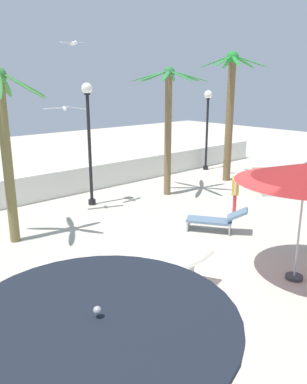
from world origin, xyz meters
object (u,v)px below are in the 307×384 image
at_px(lounge_chair_0, 263,182).
at_px(patio_umbrella_0, 306,173).
at_px(palm_tree_3, 5,136).
at_px(lounge_chair_1, 173,262).
at_px(patio_umbrella_2, 98,330).
at_px(lounge_chair_2, 217,220).
at_px(palm_tree_0, 230,104).
at_px(guest_1, 235,190).
at_px(palm_tree_1, 168,113).
at_px(lamp_post_1, 89,129).
at_px(seagull_1, 73,43).
at_px(lamp_post_0, 207,117).
at_px(seagull_0, 65,108).

bearing_deg(lounge_chair_0, patio_umbrella_0, -141.66).
height_order(palm_tree_3, lounge_chair_1, palm_tree_3).
bearing_deg(patio_umbrella_2, palm_tree_3, 73.76).
relative_size(patio_umbrella_2, lounge_chair_2, 1.47).
relative_size(palm_tree_0, lounge_chair_1, 3.00).
distance_m(lounge_chair_0, guest_1, 3.74).
height_order(lounge_chair_0, lounge_chair_2, lounge_chair_0).
distance_m(lounge_chair_1, guest_1, 5.16).
distance_m(lounge_chair_0, lounge_chair_1, 8.84).
height_order(patio_umbrella_0, lounge_chair_0, patio_umbrella_0).
height_order(palm_tree_1, palm_tree_3, palm_tree_1).
bearing_deg(patio_umbrella_0, lounge_chair_0, 38.34).
height_order(patio_umbrella_2, guest_1, patio_umbrella_2).
distance_m(patio_umbrella_2, lamp_post_1, 11.19).
relative_size(palm_tree_0, lounge_chair_2, 3.16).
xyz_separation_m(patio_umbrella_2, seagull_1, (5.35, 9.18, 3.51)).
relative_size(palm_tree_0, lamp_post_0, 1.42).
xyz_separation_m(lamp_post_1, seagull_0, (-1.16, -0.42, 0.82)).
bearing_deg(patio_umbrella_2, seagull_0, 61.92).
height_order(lamp_post_1, seagull_1, seagull_1).
distance_m(palm_tree_0, lamp_post_0, 2.60).
distance_m(lounge_chair_2, seagull_0, 6.17).
height_order(patio_umbrella_0, palm_tree_3, palm_tree_3).
bearing_deg(guest_1, patio_umbrella_0, -125.33).
bearing_deg(lounge_chair_1, guest_1, 20.62).
distance_m(palm_tree_0, lounge_chair_1, 10.60).
xyz_separation_m(lamp_post_1, guest_1, (3.06, -4.40, -1.96)).
distance_m(lamp_post_1, lounge_chair_0, 7.76).
bearing_deg(palm_tree_3, palm_tree_0, 2.55).
distance_m(palm_tree_1, lounge_chair_1, 7.80).
bearing_deg(patio_umbrella_0, palm_tree_1, 69.13).
bearing_deg(lamp_post_1, guest_1, -55.19).
distance_m(guest_1, seagull_0, 6.43).
relative_size(palm_tree_0, palm_tree_3, 1.19).
bearing_deg(palm_tree_1, patio_umbrella_0, -110.87).
bearing_deg(lamp_post_1, lounge_chair_2, -74.87).
height_order(palm_tree_1, lounge_chair_1, palm_tree_1).
bearing_deg(seagull_1, guest_1, -48.27).
distance_m(palm_tree_0, palm_tree_3, 10.62).
relative_size(palm_tree_3, lounge_chair_2, 2.66).
bearing_deg(guest_1, lamp_post_1, 124.81).
xyz_separation_m(palm_tree_0, guest_1, (-3.88, -3.36, -2.68)).
bearing_deg(lounge_chair_1, lamp_post_1, 74.27).
distance_m(patio_umbrella_2, palm_tree_0, 15.47).
bearing_deg(palm_tree_0, lounge_chair_0, -98.88).
xyz_separation_m(palm_tree_3, lounge_chair_2, (5.01, -3.49, -2.70)).
relative_size(lamp_post_1, lounge_chair_1, 2.31).
relative_size(patio_umbrella_2, palm_tree_3, 0.55).
xyz_separation_m(palm_tree_3, guest_1, (6.72, -2.89, -2.19)).
distance_m(lounge_chair_1, lounge_chair_2, 3.33).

